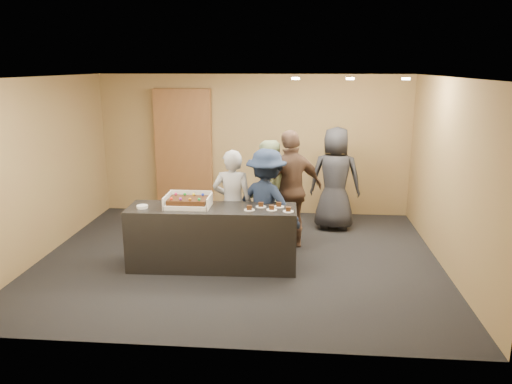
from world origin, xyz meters
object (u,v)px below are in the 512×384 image
(person_brown_extra, at_px, (291,190))
(person_dark_suit, at_px, (335,179))
(person_navy_man, at_px, (266,204))
(storage_cabinet, at_px, (184,152))
(person_sage_man, at_px, (267,194))
(cake_box, at_px, (188,203))
(serving_counter, at_px, (213,237))
(person_server_grey, at_px, (233,204))
(sheet_cake, at_px, (188,200))
(plate_stack, at_px, (142,207))

(person_brown_extra, distance_m, person_dark_suit, 1.27)
(person_navy_man, distance_m, person_dark_suit, 1.85)
(storage_cabinet, bearing_deg, person_sage_man, -46.28)
(cake_box, bearing_deg, serving_counter, -3.95)
(person_server_grey, bearing_deg, sheet_cake, 38.62)
(person_sage_man, distance_m, person_dark_suit, 1.53)
(sheet_cake, relative_size, person_navy_man, 0.33)
(person_brown_extra, bearing_deg, plate_stack, -3.83)
(cake_box, xyz_separation_m, person_dark_suit, (2.21, 1.91, -0.03))
(person_navy_man, xyz_separation_m, person_dark_suit, (1.12, 1.47, 0.08))
(cake_box, relative_size, person_brown_extra, 0.34)
(sheet_cake, bearing_deg, person_server_grey, 37.86)
(serving_counter, height_order, plate_stack, plate_stack)
(cake_box, xyz_separation_m, person_navy_man, (1.09, 0.45, -0.11))
(serving_counter, distance_m, plate_stack, 1.09)
(serving_counter, bearing_deg, person_dark_suit, 44.34)
(serving_counter, distance_m, person_dark_suit, 2.73)
(plate_stack, distance_m, person_navy_man, 1.82)
(storage_cabinet, height_order, cake_box, storage_cabinet)
(serving_counter, bearing_deg, person_navy_man, 30.50)
(person_navy_man, bearing_deg, person_server_grey, 28.15)
(plate_stack, bearing_deg, person_dark_suit, 35.84)
(person_sage_man, bearing_deg, person_server_grey, 4.75)
(storage_cabinet, height_order, person_brown_extra, storage_cabinet)
(person_navy_man, relative_size, person_dark_suit, 0.91)
(person_sage_man, bearing_deg, cake_box, 0.60)
(storage_cabinet, bearing_deg, person_brown_extra, -40.69)
(person_dark_suit, bearing_deg, serving_counter, 52.04)
(storage_cabinet, relative_size, person_sage_man, 1.40)
(sheet_cake, height_order, person_brown_extra, person_brown_extra)
(plate_stack, distance_m, person_dark_suit, 3.51)
(storage_cabinet, height_order, plate_stack, storage_cabinet)
(person_server_grey, distance_m, person_brown_extra, 1.00)
(plate_stack, height_order, person_brown_extra, person_brown_extra)
(cake_box, bearing_deg, sheet_cake, -90.86)
(storage_cabinet, height_order, person_sage_man, storage_cabinet)
(storage_cabinet, xyz_separation_m, cake_box, (0.69, -2.74, -0.27))
(serving_counter, bearing_deg, person_server_grey, 60.52)
(person_navy_man, bearing_deg, serving_counter, 58.03)
(serving_counter, height_order, storage_cabinet, storage_cabinet)
(person_server_grey, bearing_deg, plate_stack, 25.78)
(cake_box, bearing_deg, person_sage_man, 40.32)
(serving_counter, relative_size, person_dark_suit, 1.31)
(person_navy_man, bearing_deg, person_sage_man, -61.14)
(person_sage_man, distance_m, person_brown_extra, 0.39)
(person_dark_suit, bearing_deg, sheet_cake, 47.23)
(serving_counter, relative_size, cake_box, 3.75)
(serving_counter, distance_m, storage_cabinet, 3.04)
(storage_cabinet, bearing_deg, plate_stack, -88.94)
(serving_counter, bearing_deg, storage_cabinet, 108.74)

